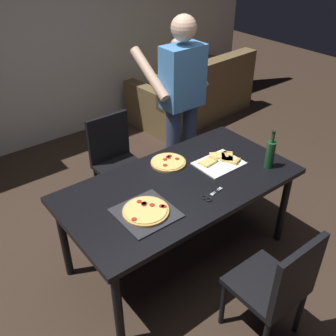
{
  "coord_description": "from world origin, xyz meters",
  "views": [
    {
      "loc": [
        -1.51,
        -1.78,
        2.4
      ],
      "look_at": [
        0.0,
        0.15,
        0.8
      ],
      "focal_mm": 41.17,
      "sensor_mm": 36.0,
      "label": 1
    }
  ],
  "objects_px": {
    "dining_table": "(180,190)",
    "wine_bottle": "(270,154)",
    "couch": "(194,96)",
    "second_pizza_plain": "(168,162)",
    "kitchen_scissors": "(210,196)",
    "person_serving_pizza": "(181,100)",
    "pepperoni_pizza_on_tray": "(146,212)",
    "chair_near_camera": "(278,284)",
    "chair_far_side": "(116,157)"
  },
  "relations": [
    {
      "from": "dining_table",
      "to": "wine_bottle",
      "type": "bearing_deg",
      "value": -21.02
    },
    {
      "from": "couch",
      "to": "second_pizza_plain",
      "type": "xyz_separation_m",
      "value": [
        -1.82,
        -1.73,
        0.46
      ]
    },
    {
      "from": "dining_table",
      "to": "kitchen_scissors",
      "type": "height_order",
      "value": "kitchen_scissors"
    },
    {
      "from": "dining_table",
      "to": "person_serving_pizza",
      "type": "bearing_deg",
      "value": 50.29
    },
    {
      "from": "dining_table",
      "to": "pepperoni_pizza_on_tray",
      "type": "height_order",
      "value": "pepperoni_pizza_on_tray"
    },
    {
      "from": "wine_bottle",
      "to": "kitchen_scissors",
      "type": "relative_size",
      "value": 1.6
    },
    {
      "from": "dining_table",
      "to": "pepperoni_pizza_on_tray",
      "type": "relative_size",
      "value": 4.8
    },
    {
      "from": "pepperoni_pizza_on_tray",
      "to": "kitchen_scissors",
      "type": "relative_size",
      "value": 1.89
    },
    {
      "from": "chair_near_camera",
      "to": "second_pizza_plain",
      "type": "relative_size",
      "value": 3.2
    },
    {
      "from": "couch",
      "to": "pepperoni_pizza_on_tray",
      "type": "bearing_deg",
      "value": -137.49
    },
    {
      "from": "wine_bottle",
      "to": "second_pizza_plain",
      "type": "relative_size",
      "value": 1.12
    },
    {
      "from": "second_pizza_plain",
      "to": "pepperoni_pizza_on_tray",
      "type": "bearing_deg",
      "value": -141.6
    },
    {
      "from": "pepperoni_pizza_on_tray",
      "to": "second_pizza_plain",
      "type": "bearing_deg",
      "value": 38.4
    },
    {
      "from": "kitchen_scissors",
      "to": "second_pizza_plain",
      "type": "height_order",
      "value": "second_pizza_plain"
    },
    {
      "from": "dining_table",
      "to": "chair_far_side",
      "type": "bearing_deg",
      "value": 90.0
    },
    {
      "from": "wine_bottle",
      "to": "second_pizza_plain",
      "type": "xyz_separation_m",
      "value": [
        -0.59,
        0.52,
        -0.11
      ]
    },
    {
      "from": "person_serving_pizza",
      "to": "pepperoni_pizza_on_tray",
      "type": "relative_size",
      "value": 4.7
    },
    {
      "from": "person_serving_pizza",
      "to": "pepperoni_pizza_on_tray",
      "type": "height_order",
      "value": "person_serving_pizza"
    },
    {
      "from": "chair_near_camera",
      "to": "person_serving_pizza",
      "type": "height_order",
      "value": "person_serving_pizza"
    },
    {
      "from": "person_serving_pizza",
      "to": "pepperoni_pizza_on_tray",
      "type": "xyz_separation_m",
      "value": [
        -1.02,
        -0.87,
        -0.23
      ]
    },
    {
      "from": "chair_near_camera",
      "to": "couch",
      "type": "relative_size",
      "value": 0.51
    },
    {
      "from": "chair_far_side",
      "to": "kitchen_scissors",
      "type": "xyz_separation_m",
      "value": [
        0.06,
        -1.21,
        0.24
      ]
    },
    {
      "from": "chair_far_side",
      "to": "dining_table",
      "type": "bearing_deg",
      "value": -90.0
    },
    {
      "from": "dining_table",
      "to": "couch",
      "type": "xyz_separation_m",
      "value": [
        1.91,
        1.99,
        -0.38
      ]
    },
    {
      "from": "chair_near_camera",
      "to": "chair_far_side",
      "type": "height_order",
      "value": "same"
    },
    {
      "from": "chair_near_camera",
      "to": "kitchen_scissors",
      "type": "relative_size",
      "value": 4.57
    },
    {
      "from": "chair_far_side",
      "to": "pepperoni_pizza_on_tray",
      "type": "distance_m",
      "value": 1.19
    },
    {
      "from": "chair_near_camera",
      "to": "kitchen_scissors",
      "type": "height_order",
      "value": "chair_near_camera"
    },
    {
      "from": "chair_far_side",
      "to": "pepperoni_pizza_on_tray",
      "type": "bearing_deg",
      "value": -110.65
    },
    {
      "from": "dining_table",
      "to": "chair_near_camera",
      "type": "xyz_separation_m",
      "value": [
        -0.0,
        -0.95,
        -0.17
      ]
    },
    {
      "from": "person_serving_pizza",
      "to": "second_pizza_plain",
      "type": "xyz_separation_m",
      "value": [
        -0.52,
        -0.47,
        -0.24
      ]
    },
    {
      "from": "kitchen_scissors",
      "to": "second_pizza_plain",
      "type": "distance_m",
      "value": 0.52
    },
    {
      "from": "dining_table",
      "to": "pepperoni_pizza_on_tray",
      "type": "xyz_separation_m",
      "value": [
        -0.41,
        -0.13,
        0.09
      ]
    },
    {
      "from": "chair_near_camera",
      "to": "person_serving_pizza",
      "type": "relative_size",
      "value": 0.51
    },
    {
      "from": "couch",
      "to": "wine_bottle",
      "type": "distance_m",
      "value": 2.62
    },
    {
      "from": "chair_far_side",
      "to": "kitchen_scissors",
      "type": "height_order",
      "value": "chair_far_side"
    },
    {
      "from": "person_serving_pizza",
      "to": "kitchen_scissors",
      "type": "bearing_deg",
      "value": -119.04
    },
    {
      "from": "couch",
      "to": "kitchen_scissors",
      "type": "relative_size",
      "value": 8.94
    },
    {
      "from": "second_pizza_plain",
      "to": "kitchen_scissors",
      "type": "bearing_deg",
      "value": -93.76
    },
    {
      "from": "dining_table",
      "to": "wine_bottle",
      "type": "xyz_separation_m",
      "value": [
        0.68,
        -0.26,
        0.19
      ]
    },
    {
      "from": "chair_near_camera",
      "to": "person_serving_pizza",
      "type": "xyz_separation_m",
      "value": [
        0.61,
        1.68,
        0.49
      ]
    },
    {
      "from": "pepperoni_pizza_on_tray",
      "to": "person_serving_pizza",
      "type": "bearing_deg",
      "value": 40.43
    },
    {
      "from": "pepperoni_pizza_on_tray",
      "to": "dining_table",
      "type": "bearing_deg",
      "value": 18.22
    },
    {
      "from": "chair_near_camera",
      "to": "wine_bottle",
      "type": "height_order",
      "value": "wine_bottle"
    },
    {
      "from": "person_serving_pizza",
      "to": "kitchen_scissors",
      "type": "xyz_separation_m",
      "value": [
        -0.55,
        -0.99,
        -0.24
      ]
    },
    {
      "from": "pepperoni_pizza_on_tray",
      "to": "kitchen_scissors",
      "type": "height_order",
      "value": "pepperoni_pizza_on_tray"
    },
    {
      "from": "person_serving_pizza",
      "to": "dining_table",
      "type": "bearing_deg",
      "value": -129.71
    },
    {
      "from": "chair_far_side",
      "to": "kitchen_scissors",
      "type": "relative_size",
      "value": 4.57
    },
    {
      "from": "couch",
      "to": "person_serving_pizza",
      "type": "distance_m",
      "value": 1.94
    },
    {
      "from": "chair_near_camera",
      "to": "kitchen_scissors",
      "type": "distance_m",
      "value": 0.73
    }
  ]
}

